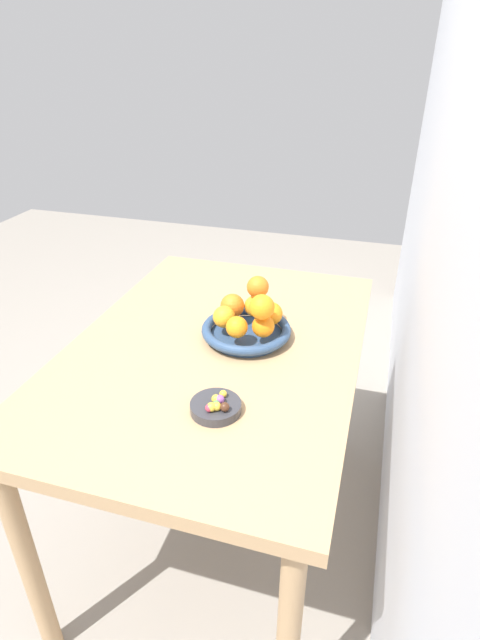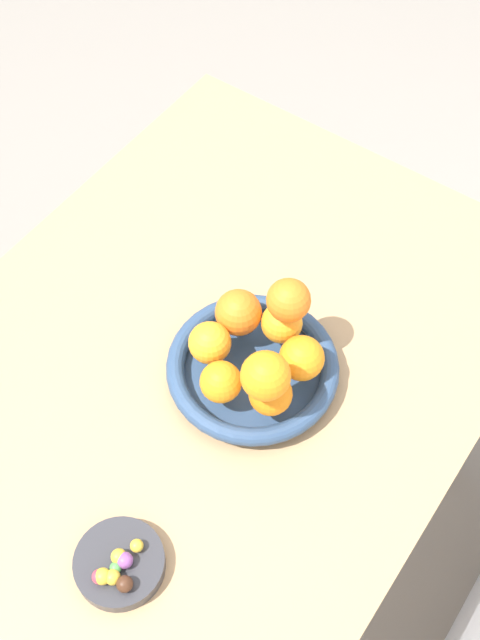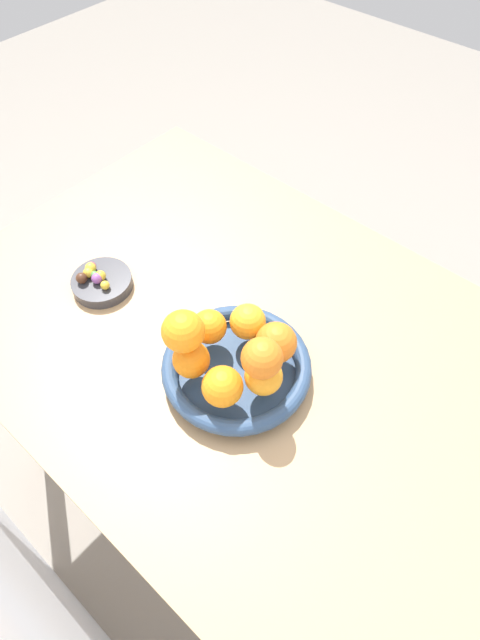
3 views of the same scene
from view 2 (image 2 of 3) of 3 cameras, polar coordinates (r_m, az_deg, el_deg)
The scene contains 20 objects.
ground_plane at distance 1.83m, azimuth -2.31°, elevation -15.79°, with size 6.00×6.00×0.00m, color gray.
dining_table at distance 1.23m, azimuth -3.32°, elevation -6.19°, with size 1.10×0.76×0.74m.
fruit_bowl at distance 1.14m, azimuth 0.90°, elevation -3.46°, with size 0.25×0.25×0.04m.
candy_dish at distance 1.04m, azimuth -8.55°, elevation -16.75°, with size 0.11×0.11×0.02m, color #333338.
orange_0 at distance 1.10m, azimuth -2.16°, elevation -1.63°, with size 0.06×0.06×0.06m, color orange.
orange_1 at distance 1.07m, azimuth -1.37°, elevation -4.42°, with size 0.06×0.06×0.06m, color orange.
orange_2 at distance 1.06m, azimuth 2.18°, elevation -5.27°, with size 0.06×0.06×0.06m, color orange.
orange_3 at distance 1.09m, azimuth 4.40°, elevation -2.72°, with size 0.06×0.06×0.06m, color orange.
orange_4 at distance 1.12m, azimuth 2.99°, elevation -0.20°, with size 0.06×0.06×0.06m, color orange.
orange_5 at distance 1.13m, azimuth -0.12°, elevation 0.54°, with size 0.07×0.07×0.07m, color orange.
orange_6 at distance 1.00m, azimuth 1.94°, elevation -3.86°, with size 0.06×0.06×0.06m, color orange.
orange_7 at distance 1.07m, azimuth 3.47°, elevation 1.41°, with size 0.06×0.06×0.06m, color orange.
candy_ball_0 at distance 1.02m, azimuth -9.04°, elevation -17.62°, with size 0.02×0.02×0.02m, color gold.
candy_ball_1 at distance 1.02m, azimuth -9.97°, elevation -17.53°, with size 0.02×0.02×0.02m, color #C6384C.
candy_ball_2 at distance 1.02m, azimuth -9.74°, elevation -17.52°, with size 0.02×0.02×0.02m, color gold.
candy_ball_3 at distance 1.02m, azimuth -8.84°, elevation -17.01°, with size 0.02×0.02×0.02m, color #4C9947.
candy_ball_4 at distance 1.02m, azimuth -8.20°, elevation -16.56°, with size 0.02×0.02×0.02m, color #8C4C99.
candy_ball_5 at distance 1.03m, azimuth -8.61°, elevation -16.30°, with size 0.02×0.02×0.02m, color gold.
candy_ball_6 at distance 1.03m, azimuth -7.35°, elevation -15.63°, with size 0.02×0.02×0.02m, color gold.
candy_ball_7 at distance 1.01m, azimuth -8.20°, elevation -18.09°, with size 0.02×0.02×0.02m, color #472819.
Camera 2 is at (0.43, 0.39, 1.74)m, focal length 45.00 mm.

